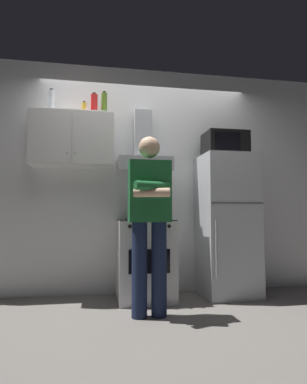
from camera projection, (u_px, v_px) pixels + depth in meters
ground_plane at (154, 306)px, 3.25m from camera, size 7.00×7.00×0.00m
back_wall_tiled at (145, 179)px, 3.93m from camera, size 4.80×0.10×2.70m
upper_cabinet at (73, 140)px, 3.59m from camera, size 0.90×0.37×0.60m
stove_oven at (145, 259)px, 3.52m from camera, size 0.60×0.62×0.87m
range_hood at (144, 156)px, 3.72m from camera, size 0.60×0.44×0.75m
refrigerator at (227, 225)px, 3.71m from camera, size 0.60×0.62×1.60m
microwave at (225, 144)px, 3.79m from camera, size 0.48×0.37×0.28m
person_standing at (149, 216)px, 2.94m from camera, size 0.38×0.33×1.64m
cooking_pot at (159, 214)px, 3.46m from camera, size 0.27×0.17×0.10m
bottle_spice_jar at (84, 108)px, 3.64m from camera, size 0.05×0.05×0.15m
bottle_soda_red at (94, 104)px, 3.67m from camera, size 0.08×0.08×0.25m
bottle_olive_oil at (104, 104)px, 3.69m from camera, size 0.07×0.07×0.28m
bottle_vodka_clear at (51, 102)px, 3.62m from camera, size 0.07×0.07×0.28m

